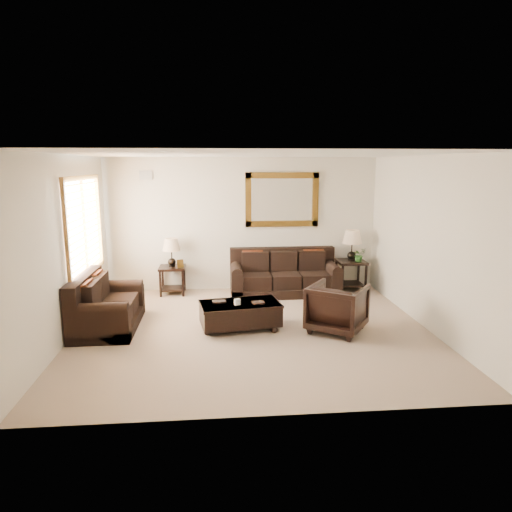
{
  "coord_description": "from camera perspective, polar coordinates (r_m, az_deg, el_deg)",
  "views": [
    {
      "loc": [
        -0.56,
        -6.77,
        2.56
      ],
      "look_at": [
        0.11,
        0.6,
        1.07
      ],
      "focal_mm": 32.0,
      "sensor_mm": 36.0,
      "label": 1
    }
  ],
  "objects": [
    {
      "name": "coffee_table",
      "position": [
        7.25,
        -2.01,
        -7.07
      ],
      "size": [
        1.33,
        0.85,
        0.53
      ],
      "rotation": [
        0.0,
        0.0,
        0.16
      ],
      "color": "black",
      "rests_on": "room"
    },
    {
      "name": "end_table_right",
      "position": [
        9.53,
        11.87,
        0.6
      ],
      "size": [
        0.57,
        0.57,
        1.25
      ],
      "color": "black",
      "rests_on": "room"
    },
    {
      "name": "window",
      "position": [
        8.03,
        -20.62,
        3.45
      ],
      "size": [
        0.07,
        1.96,
        1.66
      ],
      "color": "white",
      "rests_on": "room"
    },
    {
      "name": "mirror",
      "position": [
        9.36,
        3.27,
        7.04
      ],
      "size": [
        1.5,
        0.06,
        1.1
      ],
      "color": "#4F300F",
      "rests_on": "room"
    },
    {
      "name": "room",
      "position": [
        6.9,
        -0.43,
        1.31
      ],
      "size": [
        5.51,
        5.01,
        2.71
      ],
      "color": "gray",
      "rests_on": "ground"
    },
    {
      "name": "end_table_left",
      "position": [
        9.2,
        -10.47,
        -0.23
      ],
      "size": [
        0.51,
        0.51,
        1.13
      ],
      "color": "black",
      "rests_on": "room"
    },
    {
      "name": "air_vent",
      "position": [
        9.35,
        -13.61,
        9.8
      ],
      "size": [
        0.25,
        0.02,
        0.18
      ],
      "primitive_type": "cube",
      "color": "#999999",
      "rests_on": "room"
    },
    {
      "name": "armchair",
      "position": [
        7.2,
        10.14,
        -6.12
      ],
      "size": [
        1.08,
        1.07,
        0.82
      ],
      "primitive_type": "imported",
      "rotation": [
        0.0,
        0.0,
        2.54
      ],
      "color": "black",
      "rests_on": "floor"
    },
    {
      "name": "sofa",
      "position": [
        9.23,
        3.52,
        -2.68
      ],
      "size": [
        2.15,
        0.93,
        0.88
      ],
      "color": "black",
      "rests_on": "room"
    },
    {
      "name": "loveseat",
      "position": [
        7.64,
        -18.43,
        -6.26
      ],
      "size": [
        0.91,
        1.54,
        0.86
      ],
      "rotation": [
        0.0,
        0.0,
        1.57
      ],
      "color": "black",
      "rests_on": "room"
    },
    {
      "name": "potted_plant",
      "position": [
        9.49,
        12.75,
        -0.03
      ],
      "size": [
        0.34,
        0.35,
        0.22
      ],
      "primitive_type": "imported",
      "rotation": [
        0.0,
        0.0,
        0.4
      ],
      "color": "#25501B",
      "rests_on": "end_table_right"
    }
  ]
}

